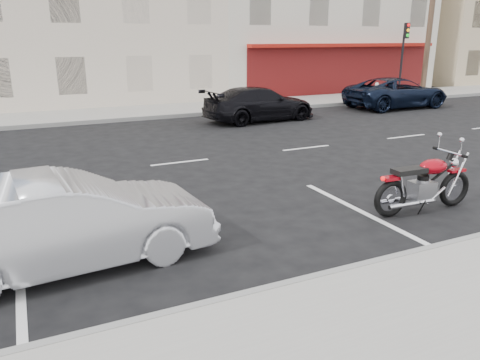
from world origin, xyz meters
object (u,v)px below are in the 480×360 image
object	(u,v)px
sedan_silver	(68,222)
car_far	(260,104)
suv_far	(397,93)
traffic_light	(404,50)
utility_pole	(432,8)
motorcycle	(456,181)
fire_hydrant	(377,89)

from	to	relation	value
sedan_silver	car_far	distance (m)	12.88
sedan_silver	suv_far	world-z (taller)	suv_far
sedan_silver	traffic_light	bearing A→B (deg)	-59.18
sedan_silver	suv_far	xyz separation A→B (m)	(15.77, 10.38, 0.02)
car_far	utility_pole	bearing A→B (deg)	-78.46
motorcycle	sedan_silver	xyz separation A→B (m)	(-7.17, 0.53, 0.17)
traffic_light	suv_far	distance (m)	4.61
fire_hydrant	utility_pole	bearing A→B (deg)	1.64
sedan_silver	car_far	world-z (taller)	sedan_silver
suv_far	motorcycle	bearing A→B (deg)	141.06
fire_hydrant	car_far	distance (m)	9.74
motorcycle	traffic_light	bearing A→B (deg)	52.80
fire_hydrant	motorcycle	distance (m)	17.30
utility_pole	motorcycle	bearing A→B (deg)	-133.94
utility_pole	sedan_silver	xyz separation A→B (m)	(-20.78, -13.60, -4.05)
utility_pole	suv_far	size ratio (longest dim) A/B	1.77
fire_hydrant	car_far	xyz separation A→B (m)	(-9.06, -3.60, 0.14)
utility_pole	car_far	bearing A→B (deg)	-163.59
traffic_light	sedan_silver	distance (m)	23.11
traffic_light	fire_hydrant	world-z (taller)	traffic_light
motorcycle	suv_far	xyz separation A→B (m)	(8.61, 10.91, 0.19)
suv_far	car_far	size ratio (longest dim) A/B	1.10
utility_pole	sedan_silver	distance (m)	25.17
utility_pole	sedan_silver	world-z (taller)	utility_pole
fire_hydrant	sedan_silver	size ratio (longest dim) A/B	0.17
traffic_light	sedan_silver	xyz separation A→B (m)	(-18.78, -13.34, -1.87)
suv_far	sedan_silver	bearing A→B (deg)	122.68
fire_hydrant	sedan_silver	xyz separation A→B (m)	(-17.28, -13.50, 0.16)
motorcycle	car_far	size ratio (longest dim) A/B	0.49
motorcycle	sedan_silver	world-z (taller)	sedan_silver
utility_pole	motorcycle	world-z (taller)	utility_pole
suv_far	car_far	xyz separation A→B (m)	(-7.54, -0.47, -0.03)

